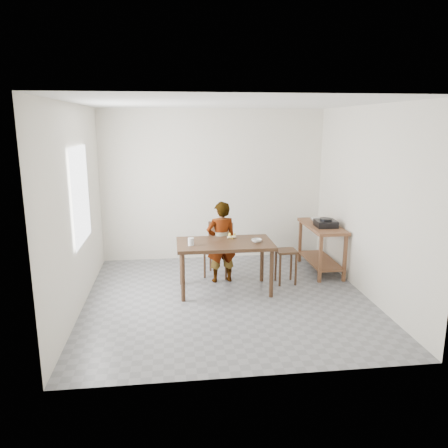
{
  "coord_description": "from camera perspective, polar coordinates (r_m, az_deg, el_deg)",
  "views": [
    {
      "loc": [
        -0.77,
        -5.8,
        2.44
      ],
      "look_at": [
        0.0,
        0.4,
        1.0
      ],
      "focal_mm": 35.0,
      "sensor_mm": 36.0,
      "label": 1
    }
  ],
  "objects": [
    {
      "name": "ceiling",
      "position": [
        5.86,
        0.5,
        15.71
      ],
      "size": [
        4.0,
        4.0,
        0.04
      ],
      "primitive_type": "cube",
      "color": "white",
      "rests_on": "wall_back"
    },
    {
      "name": "prep_counter",
      "position": [
        7.53,
        12.55,
        -3.07
      ],
      "size": [
        0.5,
        1.2,
        0.8
      ],
      "primitive_type": null,
      "color": "brown",
      "rests_on": "floor"
    },
    {
      "name": "glass_tumbler",
      "position": [
        6.23,
        -4.34,
        -2.31
      ],
      "size": [
        0.1,
        0.1,
        0.11
      ],
      "primitive_type": "cylinder",
      "rotation": [
        0.0,
        0.0,
        0.22
      ],
      "color": "silver",
      "rests_on": "dining_table"
    },
    {
      "name": "window_pane",
      "position": [
        6.2,
        -18.2,
        3.59
      ],
      "size": [
        0.02,
        1.1,
        1.3
      ],
      "primitive_type": "cube",
      "color": "white",
      "rests_on": "wall_left"
    },
    {
      "name": "wall_right",
      "position": [
        6.53,
        18.35,
        2.7
      ],
      "size": [
        0.04,
        4.0,
        2.7
      ],
      "primitive_type": "cube",
      "color": "white",
      "rests_on": "ground"
    },
    {
      "name": "wall_front",
      "position": [
        4.01,
        4.24,
        -2.86
      ],
      "size": [
        4.0,
        0.04,
        2.7
      ],
      "primitive_type": "cube",
      "color": "white",
      "rests_on": "ground"
    },
    {
      "name": "serving_bowl",
      "position": [
        7.66,
        12.0,
        0.53
      ],
      "size": [
        0.25,
        0.25,
        0.05
      ],
      "primitive_type": "imported",
      "rotation": [
        0.0,
        0.0,
        -0.17
      ],
      "color": "silver",
      "rests_on": "prep_counter"
    },
    {
      "name": "floor",
      "position": [
        6.35,
        0.45,
        -9.82
      ],
      "size": [
        4.0,
        4.0,
        0.04
      ],
      "primitive_type": "cube",
      "color": "slate",
      "rests_on": "ground"
    },
    {
      "name": "stool",
      "position": [
        6.9,
        8.06,
        -5.51
      ],
      "size": [
        0.31,
        0.31,
        0.54
      ],
      "primitive_type": null,
      "rotation": [
        0.0,
        0.0,
        0.03
      ],
      "color": "#3F2818",
      "rests_on": "floor"
    },
    {
      "name": "wall_back",
      "position": [
        7.94,
        -1.44,
        5.08
      ],
      "size": [
        4.0,
        0.04,
        2.7
      ],
      "primitive_type": "cube",
      "color": "white",
      "rests_on": "ground"
    },
    {
      "name": "dining_table",
      "position": [
        6.49,
        0.11,
        -5.58
      ],
      "size": [
        1.4,
        0.8,
        0.75
      ],
      "primitive_type": null,
      "color": "#3F2818",
      "rests_on": "floor"
    },
    {
      "name": "gas_burner",
      "position": [
        7.29,
        13.16,
        0.07
      ],
      "size": [
        0.34,
        0.34,
        0.11
      ],
      "primitive_type": "cube",
      "rotation": [
        0.0,
        0.0,
        -0.03
      ],
      "color": "black",
      "rests_on": "prep_counter"
    },
    {
      "name": "child",
      "position": [
        6.79,
        -0.37,
        -2.37
      ],
      "size": [
        0.51,
        0.37,
        1.28
      ],
      "primitive_type": "imported",
      "rotation": [
        0.0,
        0.0,
        3.29
      ],
      "color": "silver",
      "rests_on": "floor"
    },
    {
      "name": "banana",
      "position": [
        6.58,
        1.0,
        -1.67
      ],
      "size": [
        0.16,
        0.11,
        0.05
      ],
      "primitive_type": null,
      "rotation": [
        0.0,
        0.0,
        -0.02
      ],
      "color": "#E5BA56",
      "rests_on": "dining_table"
    },
    {
      "name": "small_bowl",
      "position": [
        6.39,
        4.28,
        -2.18
      ],
      "size": [
        0.18,
        0.18,
        0.05
      ],
      "primitive_type": "imported",
      "rotation": [
        0.0,
        0.0,
        -0.26
      ],
      "color": "silver",
      "rests_on": "dining_table"
    },
    {
      "name": "dining_chair",
      "position": [
        7.13,
        -0.8,
        -3.43
      ],
      "size": [
        0.53,
        0.53,
        0.85
      ],
      "primitive_type": null,
      "rotation": [
        0.0,
        0.0,
        -0.36
      ],
      "color": "#3F2818",
      "rests_on": "floor"
    },
    {
      "name": "wall_left",
      "position": [
        6.04,
        -18.91,
        1.86
      ],
      "size": [
        0.04,
        4.0,
        2.7
      ],
      "primitive_type": "cube",
      "color": "white",
      "rests_on": "ground"
    }
  ]
}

